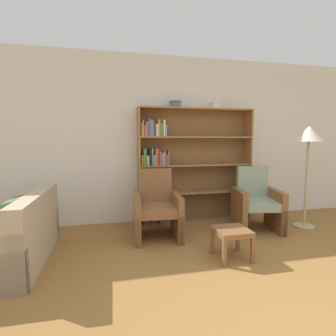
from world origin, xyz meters
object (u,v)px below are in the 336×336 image
Objects in this scene: bowl_copper at (216,105)px; bowl_brass at (175,104)px; armchair_cushioned at (256,202)px; bookshelf at (185,166)px; armchair_leather at (157,208)px; floor_lamp at (309,139)px; footstool at (232,234)px; couch at (8,239)px.

bowl_brass is at bearing 180.00° from bowl_copper.
armchair_cushioned is (0.45, -0.59, -1.54)m from bowl_copper.
armchair_cushioned is (0.97, -0.62, -0.53)m from bookshelf.
floor_lamp is (2.36, -0.11, 0.97)m from armchair_leather.
bookshelf is 1.00m from armchair_leather.
armchair_leather is 2.51× the size of footstool.
floor_lamp is at bearing -19.87° from bowl_brass.
armchair_leather reaches higher than footstool.
armchair_cushioned is 2.51× the size of footstool.
bowl_brass is 0.14× the size of couch.
armchair_cushioned reaches higher than couch.
armchair_leather is 1.56m from armchair_cushioned.
armchair_leather is (-0.42, -0.59, -1.54)m from bowl_brass.
bowl_copper is 3.49m from couch.
couch is 1.53× the size of armchair_leather.
armchair_cushioned reaches higher than footstool.
bookshelf is 1.03m from bowl_brass.
bowl_brass is 1.70m from armchair_leather.
bookshelf is at bearing -20.22° from armchair_cushioned.
footstool is at bearing -84.87° from bookshelf.
bookshelf is 1.14m from bowl_copper.
bowl_brass is 2.94m from couch.
floor_lamp reaches higher than footstool.
bowl_brass is 0.53× the size of footstool.
bowl_brass reaches higher than footstool.
bowl_copper reaches higher than footstool.
bookshelf is at bearing 6.93° from bowl_brass.
armchair_leather is (-0.59, -0.61, -0.53)m from bookshelf.
couch is 1.53× the size of armchair_cushioned.
armchair_cushioned is (1.14, -0.59, -1.54)m from bowl_brass.
armchair_leather is at bearing -125.22° from bowl_brass.
floor_lamp is (1.94, -0.70, -0.57)m from bowl_brass.
bookshelf reaches higher than armchair_leather.
bowl_copper is 1.71m from armchair_cushioned.
armchair_cushioned is at bearing -81.49° from couch.
bookshelf reaches higher than armchair_cushioned.
bowl_copper is 0.20× the size of armchair_cushioned.
bookshelf is 5.08× the size of footstool.
bowl_copper is 2.25m from footstool.
armchair_leather is at bearing -133.82° from bookshelf.
couch is at bearing 19.88° from armchair_cushioned.
bookshelf is 2.66m from couch.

